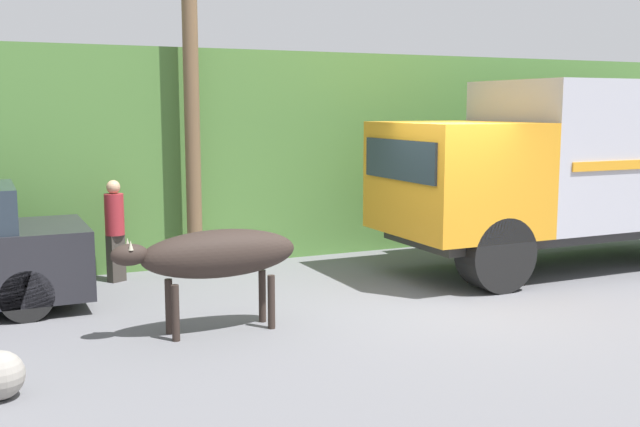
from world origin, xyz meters
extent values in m
plane|color=slate|center=(0.00, 0.00, 0.00)|extent=(60.00, 60.00, 0.00)
cube|color=#4C7A38|center=(0.00, 6.35, 1.81)|extent=(32.00, 5.52, 3.61)
cube|color=#2D2D2D|center=(3.38, 1.04, 0.64)|extent=(6.09, 1.85, 0.18)
cube|color=orange|center=(1.07, 1.04, 1.58)|extent=(1.99, 2.31, 1.70)
cube|color=#232D38|center=(0.05, 1.04, 1.89)|extent=(0.04, 1.96, 0.59)
cube|color=#ADADB7|center=(4.38, 1.04, 1.90)|extent=(4.64, 2.31, 2.35)
cylinder|color=black|center=(1.17, 0.14, 0.55)|extent=(1.10, 0.51, 1.10)
ellipsoid|color=#2D231E|center=(-3.06, -0.10, 0.94)|extent=(1.89, 0.57, 0.57)
ellipsoid|color=#2D231E|center=(-4.11, -0.10, 1.02)|extent=(0.43, 0.25, 0.25)
cone|color=#B7AD93|center=(-4.11, -0.20, 1.14)|extent=(0.06, 0.06, 0.11)
cone|color=#B7AD93|center=(-4.11, -0.01, 1.14)|extent=(0.06, 0.06, 0.11)
cylinder|color=#2D231E|center=(-3.65, -0.26, 0.33)|extent=(0.09, 0.09, 0.66)
cylinder|color=#2D231E|center=(-3.65, 0.05, 0.33)|extent=(0.09, 0.09, 0.66)
cylinder|color=#2D231E|center=(-2.48, -0.26, 0.33)|extent=(0.09, 0.09, 0.66)
cylinder|color=#2D231E|center=(-2.48, 0.05, 0.33)|extent=(0.09, 0.09, 0.66)
cylinder|color=black|center=(-5.14, 1.34, 0.33)|extent=(0.66, 0.28, 0.66)
cube|color=#38332D|center=(-3.75, 3.04, 0.36)|extent=(0.29, 0.25, 0.73)
cylinder|color=maroon|center=(-3.75, 3.04, 1.04)|extent=(0.39, 0.39, 0.63)
sphere|color=tan|center=(-3.75, 3.04, 1.46)|extent=(0.21, 0.21, 0.21)
cylinder|color=brown|center=(-2.46, 3.23, 3.22)|extent=(0.24, 0.24, 6.44)
camera|label=1|loc=(-5.61, -8.48, 2.67)|focal=42.00mm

